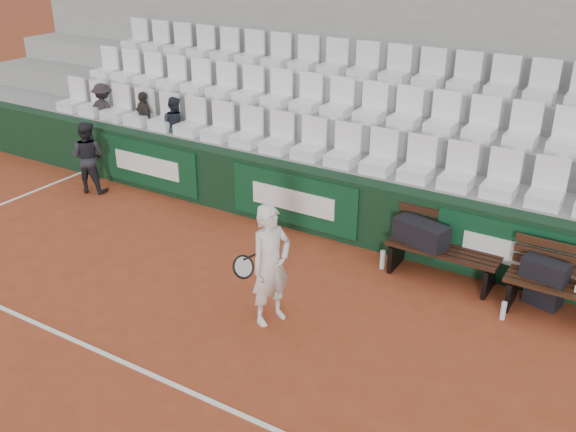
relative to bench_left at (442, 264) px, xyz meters
The scene contains 22 objects.
ground 4.26m from the bench_left, 122.38° to the right, with size 80.00×80.00×0.00m, color #983E22.
court_baseline 4.26m from the bench_left, 122.38° to the right, with size 18.00×0.06×0.01m, color white.
back_barrier 2.26m from the bench_left, 169.78° to the left, with size 18.00×0.34×1.00m.
grandstand_tier_front 2.52m from the bench_left, 155.63° to the left, with size 18.00×0.95×1.00m, color gray.
grandstand_tier_mid 3.06m from the bench_left, 138.98° to the left, with size 18.00×0.95×1.45m, color gray.
grandstand_tier_back 3.78m from the bench_left, 127.85° to the left, with size 18.00×0.95×1.90m, color #989895.
grandstand_rear_wall 4.66m from the bench_left, 122.64° to the left, with size 18.00×0.30×4.40m, color gray.
seat_row_front 2.67m from the bench_left, 159.39° to the left, with size 11.90×0.44×0.63m, color white.
seat_row_mid 3.29m from the bench_left, 141.58° to the left, with size 11.90×0.44×0.63m, color white.
seat_row_back 4.09m from the bench_left, 129.57° to the left, with size 11.90×0.44×0.63m, color silver.
bench_left is the anchor object (origin of this frame).
bench_right 1.63m from the bench_left, ahead, with size 1.50×0.56×0.45m, color #361C10.
sports_bag_left 0.50m from the bench_left, behind, with size 0.74×0.32×0.32m, color black.
sports_bag_right 1.36m from the bench_left, ahead, with size 0.54×0.25×0.25m, color black.
sports_bag_ground 1.33m from the bench_left, ahead, with size 0.43×0.26×0.26m, color black.
water_bottle_near 0.81m from the bench_left, 169.16° to the right, with size 0.08×0.08×0.27m, color silver.
water_bottle_far 1.13m from the bench_left, 29.23° to the right, with size 0.07×0.07×0.24m, color silver.
tennis_player 2.54m from the bench_left, 125.25° to the right, with size 0.76×0.64×1.52m.
ball_kid 6.42m from the bench_left, behind, with size 0.62×0.49×1.28m, color black.
spectator_a 7.32m from the bench_left, behind, with size 0.69×0.40×1.08m, color black.
spectator_b 6.30m from the bench_left, behind, with size 0.62×0.26×1.05m, color #2E2925.
spectator_c 5.60m from the bench_left, behind, with size 0.51×0.40×1.06m, color #1D222C.
Camera 1 is at (4.45, -3.96, 4.46)m, focal length 40.00 mm.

